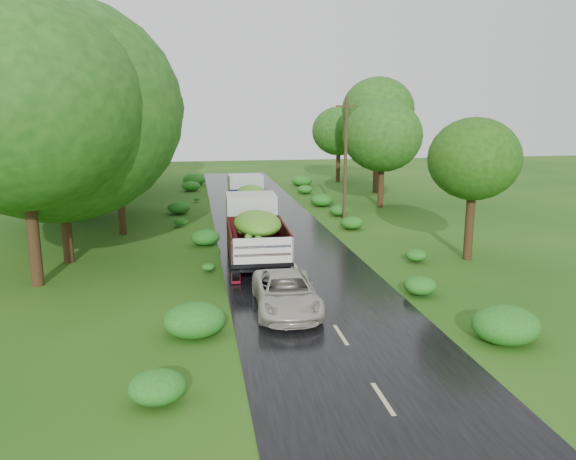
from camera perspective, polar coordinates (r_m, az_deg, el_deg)
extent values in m
plane|color=#15490F|center=(17.92, 5.38, -10.60)|extent=(120.00, 120.00, 0.00)
cube|color=black|center=(22.48, 2.09, -5.71)|extent=(6.50, 80.00, 0.02)
cube|color=#BFB78C|center=(14.47, 9.62, -16.53)|extent=(0.12, 1.60, 0.00)
cube|color=#BFB78C|center=(17.91, 5.38, -10.54)|extent=(0.12, 1.60, 0.00)
cube|color=#BFB78C|center=(21.55, 2.63, -6.49)|extent=(0.12, 1.60, 0.00)
cube|color=#BFB78C|center=(25.29, 0.72, -3.61)|extent=(0.12, 1.60, 0.00)
cube|color=#BFB78C|center=(29.10, -0.69, -1.48)|extent=(0.12, 1.60, 0.00)
cube|color=#BFB78C|center=(32.96, -1.77, 0.15)|extent=(0.12, 1.60, 0.00)
cube|color=#BFB78C|center=(36.85, -2.62, 1.44)|extent=(0.12, 1.60, 0.00)
cube|color=#BFB78C|center=(40.76, -3.31, 2.49)|extent=(0.12, 1.60, 0.00)
cube|color=#BFB78C|center=(44.68, -3.88, 3.35)|extent=(0.12, 1.60, 0.00)
cube|color=#BFB78C|center=(48.62, -4.36, 4.07)|extent=(0.12, 1.60, 0.00)
cube|color=#BFB78C|center=(52.57, -4.76, 4.68)|extent=(0.12, 1.60, 0.00)
cube|color=#BFB78C|center=(56.52, -5.11, 5.21)|extent=(0.12, 1.60, 0.00)
cube|color=black|center=(25.31, -3.31, -2.04)|extent=(2.01, 6.08, 0.30)
cylinder|color=black|center=(27.41, -5.87, -1.31)|extent=(0.33, 1.08, 1.07)
cylinder|color=black|center=(27.56, -1.54, -1.17)|extent=(0.33, 1.08, 1.07)
cylinder|color=black|center=(23.96, -5.51, -3.30)|extent=(0.33, 1.08, 1.07)
cylinder|color=black|center=(24.14, -0.57, -3.13)|extent=(0.33, 1.08, 1.07)
cylinder|color=black|center=(22.91, -5.38, -4.03)|extent=(0.33, 1.08, 1.07)
cylinder|color=black|center=(23.09, -0.21, -3.85)|extent=(0.33, 1.08, 1.07)
cube|color=maroon|center=(22.63, -5.32, -4.86)|extent=(0.37, 0.05, 0.48)
cube|color=maroon|center=(22.81, -0.08, -4.67)|extent=(0.37, 0.05, 0.48)
cube|color=silver|center=(27.40, -3.77, 1.57)|extent=(2.42, 2.10, 2.04)
cube|color=black|center=(24.16, -3.09, -2.16)|extent=(2.58, 4.67, 0.17)
cube|color=#410B0E|center=(23.95, -5.95, -0.87)|extent=(0.21, 4.61, 1.02)
cube|color=#410B0E|center=(24.15, -0.30, -0.69)|extent=(0.21, 4.61, 1.02)
cube|color=#410B0E|center=(26.22, -3.55, 0.33)|extent=(2.47, 0.15, 1.02)
cube|color=silver|center=(21.83, -2.59, -2.11)|extent=(2.47, 0.15, 1.02)
ellipsoid|color=#398919|center=(23.88, -3.13, 0.72)|extent=(2.17, 3.92, 1.07)
cube|color=black|center=(35.04, -3.90, 1.90)|extent=(1.82, 5.62, 0.28)
cylinder|color=black|center=(36.97, -5.76, 2.18)|extent=(0.30, 1.00, 0.99)
cylinder|color=black|center=(37.18, -2.80, 2.28)|extent=(0.30, 1.00, 0.99)
cylinder|color=black|center=(33.73, -5.27, 1.21)|extent=(0.30, 1.00, 0.99)
cylinder|color=black|center=(33.96, -2.03, 1.33)|extent=(0.30, 1.00, 0.99)
cylinder|color=black|center=(32.74, -5.10, 0.87)|extent=(0.30, 1.00, 0.99)
cylinder|color=black|center=(32.97, -1.77, 1.00)|extent=(0.30, 1.00, 0.99)
cube|color=maroon|center=(32.45, -5.03, 0.38)|extent=(0.34, 0.05, 0.45)
cube|color=maroon|center=(32.69, -1.67, 0.51)|extent=(0.34, 0.05, 0.45)
cube|color=silver|center=(37.06, -4.34, 4.16)|extent=(2.23, 1.93, 1.89)
cube|color=black|center=(33.99, -3.70, 1.95)|extent=(2.36, 4.31, 0.16)
cube|color=navy|center=(33.78, -5.57, 2.80)|extent=(0.16, 4.27, 0.94)
cube|color=navy|center=(34.04, -1.87, 2.93)|extent=(0.16, 4.27, 0.94)
cube|color=navy|center=(35.95, -4.12, 3.41)|extent=(2.29, 0.12, 0.94)
cube|color=silver|center=(31.84, -3.25, 2.26)|extent=(2.29, 0.12, 0.94)
ellipsoid|color=#398919|center=(33.80, -3.73, 3.86)|extent=(1.98, 3.62, 0.99)
imported|color=#BCB7A7|center=(19.66, -0.19, -6.37)|extent=(2.30, 4.70, 1.28)
cylinder|color=#382616|center=(35.44, 5.86, 7.16)|extent=(0.27, 0.27, 7.64)
cube|color=#382616|center=(35.30, 5.98, 12.42)|extent=(1.29, 0.53, 0.10)
cylinder|color=black|center=(23.91, -24.87, 4.19)|extent=(0.47, 0.47, 8.11)
ellipsoid|color=#17470D|center=(23.73, -25.55, 11.56)|extent=(4.25, 4.25, 3.83)
cylinder|color=black|center=(27.07, -21.96, 4.93)|extent=(0.47, 0.47, 7.80)
ellipsoid|color=#17470D|center=(26.90, -22.47, 11.19)|extent=(4.67, 4.67, 4.20)
cylinder|color=black|center=(32.34, -16.74, 4.92)|extent=(0.43, 0.43, 6.18)
ellipsoid|color=#17470D|center=(32.14, -17.00, 9.07)|extent=(3.37, 3.37, 3.03)
cylinder|color=black|center=(37.60, -20.28, 6.93)|extent=(0.47, 0.47, 7.85)
ellipsoid|color=#17470D|center=(37.48, -20.62, 11.47)|extent=(5.07, 5.07, 4.56)
cylinder|color=black|center=(41.31, -17.16, 7.48)|extent=(0.47, 0.47, 7.74)
ellipsoid|color=#17470D|center=(41.20, -17.42, 11.56)|extent=(3.55, 3.55, 3.19)
cylinder|color=black|center=(47.54, -17.39, 8.23)|extent=(0.47, 0.47, 8.08)
ellipsoid|color=#17470D|center=(47.45, -17.63, 11.93)|extent=(4.06, 4.06, 3.66)
cylinder|color=black|center=(53.24, -14.47, 8.69)|extent=(0.47, 0.47, 7.90)
ellipsoid|color=#17470D|center=(53.15, -14.65, 11.92)|extent=(3.89, 3.89, 3.50)
cylinder|color=black|center=(27.16, 18.09, 2.61)|extent=(0.41, 0.41, 5.35)
ellipsoid|color=#1A4812|center=(26.91, 18.37, 6.88)|extent=(2.89, 2.89, 2.60)
cylinder|color=black|center=(40.36, 9.47, 6.32)|extent=(0.42, 0.42, 5.73)
ellipsoid|color=#1A4812|center=(40.19, 9.58, 9.41)|extent=(3.34, 3.34, 3.00)
cylinder|color=black|center=(47.32, 9.01, 8.41)|extent=(0.47, 0.47, 7.73)
ellipsoid|color=#1A4812|center=(47.22, 9.13, 11.97)|extent=(3.43, 3.43, 3.09)
cylinder|color=black|center=(54.04, 5.14, 7.77)|extent=(0.41, 0.41, 5.46)
ellipsoid|color=#1A4812|center=(53.91, 5.18, 9.97)|extent=(3.19, 3.19, 2.87)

